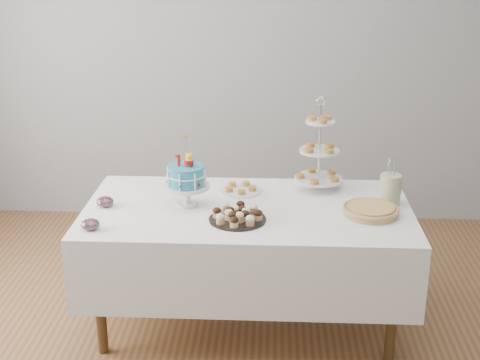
{
  "coord_description": "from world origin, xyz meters",
  "views": [
    {
      "loc": [
        0.14,
        -3.33,
        2.26
      ],
      "look_at": [
        -0.05,
        0.3,
        0.94
      ],
      "focal_mm": 50.0,
      "sensor_mm": 36.0,
      "label": 1
    }
  ],
  "objects_px": {
    "cupcake_tray": "(237,214)",
    "jam_bowl_a": "(90,225)",
    "birthday_cake": "(187,187)",
    "pie": "(371,210)",
    "table": "(248,242)",
    "utensil_pitcher": "(390,188)",
    "plate_stack": "(313,180)",
    "jam_bowl_b": "(105,202)",
    "pastry_plate": "(240,189)",
    "tiered_stand": "(319,151)"
  },
  "relations": [
    {
      "from": "table",
      "to": "birthday_cake",
      "type": "bearing_deg",
      "value": 177.68
    },
    {
      "from": "pie",
      "to": "tiered_stand",
      "type": "xyz_separation_m",
      "value": [
        -0.28,
        0.41,
        0.22
      ]
    },
    {
      "from": "plate_stack",
      "to": "jam_bowl_b",
      "type": "height_order",
      "value": "plate_stack"
    },
    {
      "from": "birthday_cake",
      "to": "jam_bowl_b",
      "type": "xyz_separation_m",
      "value": [
        -0.48,
        -0.04,
        -0.09
      ]
    },
    {
      "from": "tiered_stand",
      "to": "pastry_plate",
      "type": "relative_size",
      "value": 2.25
    },
    {
      "from": "table",
      "to": "cupcake_tray",
      "type": "height_order",
      "value": "cupcake_tray"
    },
    {
      "from": "tiered_stand",
      "to": "jam_bowl_a",
      "type": "xyz_separation_m",
      "value": [
        -1.27,
        -0.7,
        -0.22
      ]
    },
    {
      "from": "birthday_cake",
      "to": "pie",
      "type": "height_order",
      "value": "birthday_cake"
    },
    {
      "from": "pie",
      "to": "jam_bowl_a",
      "type": "height_order",
      "value": "jam_bowl_a"
    },
    {
      "from": "birthday_cake",
      "to": "pie",
      "type": "relative_size",
      "value": 1.29
    },
    {
      "from": "tiered_stand",
      "to": "utensil_pitcher",
      "type": "distance_m",
      "value": 0.5
    },
    {
      "from": "pastry_plate",
      "to": "pie",
      "type": "bearing_deg",
      "value": -23.56
    },
    {
      "from": "plate_stack",
      "to": "pastry_plate",
      "type": "distance_m",
      "value": 0.48
    },
    {
      "from": "birthday_cake",
      "to": "jam_bowl_a",
      "type": "distance_m",
      "value": 0.61
    },
    {
      "from": "table",
      "to": "birthday_cake",
      "type": "height_order",
      "value": "birthday_cake"
    },
    {
      "from": "birthday_cake",
      "to": "plate_stack",
      "type": "distance_m",
      "value": 0.86
    },
    {
      "from": "birthday_cake",
      "to": "utensil_pitcher",
      "type": "bearing_deg",
      "value": 15.95
    },
    {
      "from": "jam_bowl_b",
      "to": "cupcake_tray",
      "type": "bearing_deg",
      "value": -12.05
    },
    {
      "from": "plate_stack",
      "to": "utensil_pitcher",
      "type": "xyz_separation_m",
      "value": [
        0.44,
        -0.3,
        0.06
      ]
    },
    {
      "from": "jam_bowl_b",
      "to": "plate_stack",
      "type": "bearing_deg",
      "value": 18.89
    },
    {
      "from": "pastry_plate",
      "to": "utensil_pitcher",
      "type": "height_order",
      "value": "utensil_pitcher"
    },
    {
      "from": "cupcake_tray",
      "to": "jam_bowl_a",
      "type": "xyz_separation_m",
      "value": [
        -0.79,
        -0.16,
        -0.01
      ]
    },
    {
      "from": "tiered_stand",
      "to": "jam_bowl_b",
      "type": "height_order",
      "value": "tiered_stand"
    },
    {
      "from": "pastry_plate",
      "to": "jam_bowl_a",
      "type": "bearing_deg",
      "value": -141.86
    },
    {
      "from": "birthday_cake",
      "to": "cupcake_tray",
      "type": "bearing_deg",
      "value": -21.94
    },
    {
      "from": "cupcake_tray",
      "to": "jam_bowl_a",
      "type": "bearing_deg",
      "value": -168.21
    },
    {
      "from": "table",
      "to": "jam_bowl_b",
      "type": "bearing_deg",
      "value": -178.27
    },
    {
      "from": "pie",
      "to": "plate_stack",
      "type": "bearing_deg",
      "value": 122.49
    },
    {
      "from": "table",
      "to": "pastry_plate",
      "type": "distance_m",
      "value": 0.36
    },
    {
      "from": "table",
      "to": "cupcake_tray",
      "type": "bearing_deg",
      "value": -104.33
    },
    {
      "from": "birthday_cake",
      "to": "plate_stack",
      "type": "relative_size",
      "value": 2.27
    },
    {
      "from": "birthday_cake",
      "to": "jam_bowl_a",
      "type": "relative_size",
      "value": 4.1
    },
    {
      "from": "table",
      "to": "pastry_plate",
      "type": "bearing_deg",
      "value": 102.27
    },
    {
      "from": "birthday_cake",
      "to": "cupcake_tray",
      "type": "xyz_separation_m",
      "value": [
        0.31,
        -0.21,
        -0.08
      ]
    },
    {
      "from": "pie",
      "to": "jam_bowl_a",
      "type": "xyz_separation_m",
      "value": [
        -1.55,
        -0.28,
        -0.0
      ]
    },
    {
      "from": "plate_stack",
      "to": "birthday_cake",
      "type": "bearing_deg",
      "value": -153.19
    },
    {
      "from": "pie",
      "to": "pastry_plate",
      "type": "relative_size",
      "value": 1.24
    },
    {
      "from": "plate_stack",
      "to": "pastry_plate",
      "type": "relative_size",
      "value": 0.7
    },
    {
      "from": "pie",
      "to": "table",
      "type": "bearing_deg",
      "value": 173.9
    },
    {
      "from": "birthday_cake",
      "to": "pie",
      "type": "xyz_separation_m",
      "value": [
        1.07,
        -0.09,
        -0.09
      ]
    },
    {
      "from": "table",
      "to": "pie",
      "type": "bearing_deg",
      "value": -6.1
    },
    {
      "from": "table",
      "to": "utensil_pitcher",
      "type": "relative_size",
      "value": 6.85
    },
    {
      "from": "jam_bowl_a",
      "to": "tiered_stand",
      "type": "bearing_deg",
      "value": 28.76
    },
    {
      "from": "plate_stack",
      "to": "jam_bowl_a",
      "type": "bearing_deg",
      "value": -148.59
    },
    {
      "from": "birthday_cake",
      "to": "pastry_plate",
      "type": "distance_m",
      "value": 0.4
    },
    {
      "from": "pie",
      "to": "utensil_pitcher",
      "type": "relative_size",
      "value": 1.16
    },
    {
      "from": "pie",
      "to": "utensil_pitcher",
      "type": "xyz_separation_m",
      "value": [
        0.13,
        0.17,
        0.07
      ]
    },
    {
      "from": "utensil_pitcher",
      "to": "cupcake_tray",
      "type": "bearing_deg",
      "value": -173.25
    },
    {
      "from": "plate_stack",
      "to": "table",
      "type": "bearing_deg",
      "value": -135.23
    },
    {
      "from": "plate_stack",
      "to": "pie",
      "type": "bearing_deg",
      "value": -57.51
    }
  ]
}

